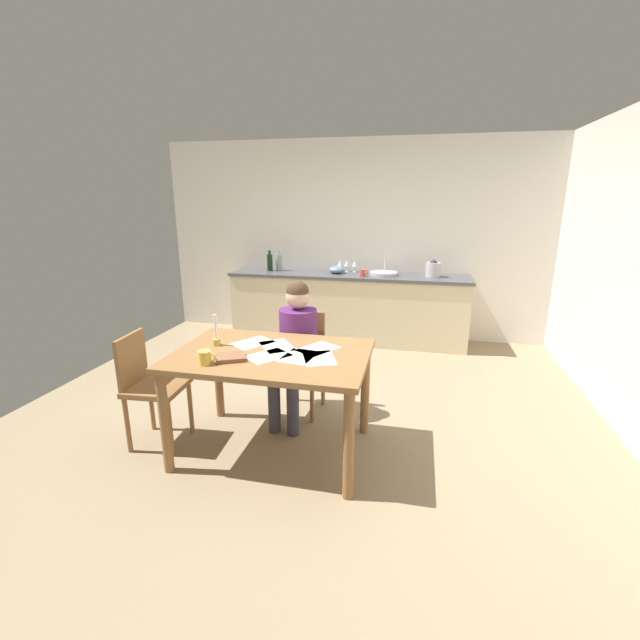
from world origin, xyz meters
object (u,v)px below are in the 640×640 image
at_px(chair_at_table, 301,356).
at_px(stovetop_kettle, 433,269).
at_px(candlestick, 216,337).
at_px(book_magazine, 231,357).
at_px(sink_unit, 384,273).
at_px(wine_glass_near_sink, 355,264).
at_px(dining_table, 272,366).
at_px(coffee_mug, 205,357).
at_px(bottle_vinegar, 279,262).
at_px(wine_glass_by_kettle, 347,264).
at_px(chair_side_empty, 149,383).
at_px(wine_glass_back_left, 340,263).
at_px(teacup_on_counter, 363,273).
at_px(person_seated, 296,342).
at_px(mixing_bowl, 337,270).
at_px(bottle_oil, 270,262).

relative_size(chair_at_table, stovetop_kettle, 4.02).
distance_m(candlestick, book_magazine, 0.34).
height_order(book_magazine, sink_unit, sink_unit).
bearing_deg(wine_glass_near_sink, book_magazine, -97.17).
height_order(dining_table, sink_unit, sink_unit).
xyz_separation_m(coffee_mug, bottle_vinegar, (-0.50, 3.13, 0.18)).
relative_size(dining_table, bottle_vinegar, 5.17).
relative_size(dining_table, wine_glass_by_kettle, 9.03).
bearing_deg(wine_glass_by_kettle, sink_unit, -16.19).
distance_m(candlestick, sink_unit, 2.91).
relative_size(chair_side_empty, book_magazine, 4.44).
distance_m(coffee_mug, wine_glass_back_left, 3.26).
height_order(dining_table, teacup_on_counter, teacup_on_counter).
height_order(candlestick, wine_glass_near_sink, wine_glass_near_sink).
relative_size(wine_glass_near_sink, teacup_on_counter, 1.37).
distance_m(dining_table, teacup_on_counter, 2.66).
xyz_separation_m(chair_side_empty, stovetop_kettle, (2.13, 2.87, 0.51)).
height_order(coffee_mug, bottle_vinegar, bottle_vinegar).
bearing_deg(chair_side_empty, person_seated, 34.03).
bearing_deg(person_seated, wine_glass_back_left, 91.17).
bearing_deg(book_magazine, mixing_bowl, 60.74).
xyz_separation_m(coffee_mug, wine_glass_near_sink, (0.52, 3.24, 0.17)).
bearing_deg(stovetop_kettle, person_seated, -117.65).
height_order(person_seated, sink_unit, person_seated).
distance_m(bottle_oil, wine_glass_back_left, 0.95).
relative_size(candlestick, wine_glass_back_left, 1.55).
distance_m(book_magazine, wine_glass_near_sink, 3.15).
relative_size(bottle_oil, bottle_vinegar, 1.02).
height_order(bottle_vinegar, wine_glass_by_kettle, bottle_vinegar).
relative_size(mixing_bowl, wine_glass_by_kettle, 1.33).
height_order(coffee_mug, candlestick, candlestick).
height_order(stovetop_kettle, wine_glass_near_sink, stovetop_kettle).
distance_m(bottle_vinegar, stovetop_kettle, 2.03).
xyz_separation_m(coffee_mug, sink_unit, (0.92, 3.09, 0.09)).
bearing_deg(wine_glass_by_kettle, chair_at_table, -90.92).
bearing_deg(person_seated, sink_unit, 76.17).
distance_m(dining_table, chair_at_table, 0.74).
distance_m(person_seated, wine_glass_back_left, 2.39).
bearing_deg(bottle_oil, wine_glass_by_kettle, 8.21).
bearing_deg(person_seated, coffee_mug, -113.03).
xyz_separation_m(book_magazine, wine_glass_back_left, (0.20, 3.12, 0.21)).
distance_m(coffee_mug, mixing_bowl, 3.11).
xyz_separation_m(mixing_bowl, wine_glass_near_sink, (0.21, 0.15, 0.06)).
bearing_deg(wine_glass_by_kettle, dining_table, -91.21).
bearing_deg(book_magazine, wine_glass_near_sink, 56.99).
bearing_deg(wine_glass_by_kettle, teacup_on_counter, -50.09).
distance_m(dining_table, stovetop_kettle, 3.04).
bearing_deg(bottle_oil, teacup_on_counter, -6.73).
bearing_deg(wine_glass_by_kettle, wine_glass_near_sink, 0.00).
xyz_separation_m(coffee_mug, wine_glass_back_left, (0.32, 3.24, 0.17)).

